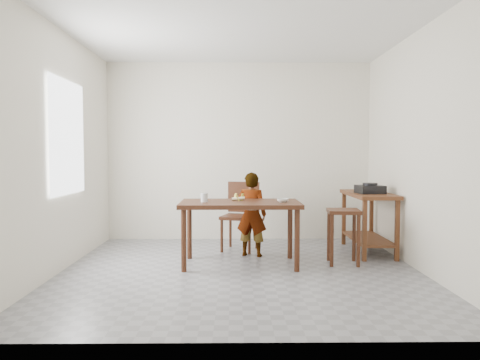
{
  "coord_description": "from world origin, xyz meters",
  "views": [
    {
      "loc": [
        -0.07,
        -5.17,
        1.31
      ],
      "look_at": [
        0.0,
        0.4,
        1.0
      ],
      "focal_mm": 35.0,
      "sensor_mm": 36.0,
      "label": 1
    }
  ],
  "objects_px": {
    "stool": "(343,237)",
    "prep_counter": "(368,222)",
    "child": "(251,214)",
    "dining_table": "(240,233)",
    "dining_chair": "(240,217)"
  },
  "relations": [
    {
      "from": "stool",
      "to": "prep_counter",
      "type": "bearing_deg",
      "value": 53.84
    },
    {
      "from": "child",
      "to": "dining_table",
      "type": "bearing_deg",
      "value": 86.89
    },
    {
      "from": "child",
      "to": "stool",
      "type": "bearing_deg",
      "value": 171.84
    },
    {
      "from": "prep_counter",
      "to": "dining_chair",
      "type": "xyz_separation_m",
      "value": [
        -1.72,
        0.13,
        0.06
      ]
    },
    {
      "from": "child",
      "to": "stool",
      "type": "distance_m",
      "value": 1.19
    },
    {
      "from": "prep_counter",
      "to": "dining_chair",
      "type": "height_order",
      "value": "dining_chair"
    },
    {
      "from": "dining_table",
      "to": "child",
      "type": "bearing_deg",
      "value": 72.52
    },
    {
      "from": "dining_chair",
      "to": "stool",
      "type": "height_order",
      "value": "dining_chair"
    },
    {
      "from": "dining_table",
      "to": "child",
      "type": "xyz_separation_m",
      "value": [
        0.15,
        0.48,
        0.16
      ]
    },
    {
      "from": "dining_table",
      "to": "child",
      "type": "distance_m",
      "value": 0.53
    },
    {
      "from": "dining_chair",
      "to": "stool",
      "type": "relative_size",
      "value": 1.42
    },
    {
      "from": "child",
      "to": "dining_chair",
      "type": "xyz_separation_m",
      "value": [
        -0.15,
        0.35,
        -0.08
      ]
    },
    {
      "from": "prep_counter",
      "to": "child",
      "type": "xyz_separation_m",
      "value": [
        -1.57,
        -0.22,
        0.14
      ]
    },
    {
      "from": "prep_counter",
      "to": "stool",
      "type": "distance_m",
      "value": 0.84
    },
    {
      "from": "stool",
      "to": "dining_table",
      "type": "bearing_deg",
      "value": -178.68
    }
  ]
}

